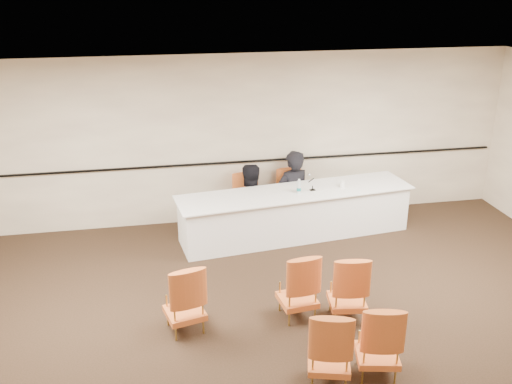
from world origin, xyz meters
The scene contains 19 objects.
floor centered at (0.00, 0.00, 0.00)m, with size 10.00×10.00×0.00m, color black.
ceiling centered at (0.00, 0.00, 3.00)m, with size 10.00×10.00×0.00m, color white.
wall_back centered at (0.00, 4.00, 1.50)m, with size 10.00×0.04×3.00m, color #BBAA93.
wall_rail centered at (0.00, 3.96, 1.10)m, with size 9.80×0.04×0.03m, color black.
panel_table centered at (0.88, 3.08, 0.40)m, with size 4.04×0.93×0.81m, color white, non-canonical shape.
panelist_main centered at (0.97, 3.68, 0.41)m, with size 0.67×0.44×1.85m, color black.
panelist_main_chair centered at (0.97, 3.68, 0.47)m, with size 0.50×0.50×0.95m, color #C36123, non-canonical shape.
panelist_second centered at (0.15, 3.58, 0.33)m, with size 0.82×0.64×1.69m, color black.
panelist_second_chair centered at (0.15, 3.58, 0.47)m, with size 0.50×0.50×0.95m, color #C36123, non-canonical shape.
papers centered at (1.25, 3.10, 0.81)m, with size 0.30×0.22×0.00m, color white.
microphone centered at (1.16, 3.07, 0.94)m, with size 0.09×0.19×0.26m, color black, non-canonical shape.
water_bottle centered at (0.90, 3.00, 0.93)m, with size 0.08×0.08×0.25m, color #187C84, non-canonical shape.
drinking_glass centered at (0.91, 3.06, 0.86)m, with size 0.06×0.06×0.10m, color white.
coffee_cup centered at (1.71, 3.12, 0.87)m, with size 0.08×0.08×0.13m, color white.
aud_chair_front_left centered at (-1.19, 0.64, 0.47)m, with size 0.50×0.50×0.95m, color #C36123, non-canonical shape.
aud_chair_front_mid centered at (0.28, 0.67, 0.47)m, with size 0.50×0.50×0.95m, color #C36123, non-canonical shape.
aud_chair_front_right centered at (0.91, 0.50, 0.47)m, with size 0.50×0.50×0.95m, color #C36123, non-canonical shape.
aud_chair_back_mid centered at (0.30, -0.64, 0.47)m, with size 0.50×0.50×0.95m, color #C36123, non-canonical shape.
aud_chair_back_right centered at (0.87, -0.63, 0.47)m, with size 0.50×0.50×0.95m, color #C36123, non-canonical shape.
Camera 1 is at (-1.46, -5.58, 4.30)m, focal length 40.00 mm.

